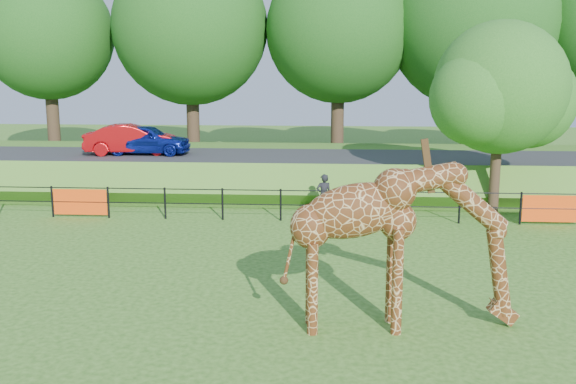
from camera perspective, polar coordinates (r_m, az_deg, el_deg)
name	(u,v)px	position (r m, az deg, el deg)	size (l,w,h in m)	color
ground	(252,305)	(14.32, -3.24, -10.02)	(90.00, 90.00, 0.00)	#2F6018
giraffe	(403,246)	(12.81, 10.15, -4.77)	(4.72, 0.87, 3.37)	#582C12
perimeter_fence	(281,205)	(21.82, -0.66, -1.15)	(28.07, 0.10, 1.10)	black
embankment	(294,168)	(29.16, 0.52, 2.12)	(40.00, 9.00, 1.30)	#2F6018
road	(292,157)	(27.57, 0.33, 3.10)	(40.00, 5.00, 0.12)	#2C2C2F
car_blue	(146,139)	(28.69, -12.52, 4.59)	(1.55, 3.86, 1.31)	#1325A0
car_red	(131,139)	(28.86, -13.74, 4.57)	(1.39, 3.98, 1.31)	red
visitor	(324,195)	(22.51, 3.20, -0.28)	(0.55, 0.36, 1.50)	black
tree_east	(503,93)	(23.65, 18.53, 8.35)	(5.40, 4.71, 6.76)	#372618
bg_tree_line	(337,29)	(35.33, 4.35, 14.27)	(37.30, 8.80, 11.82)	#372618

